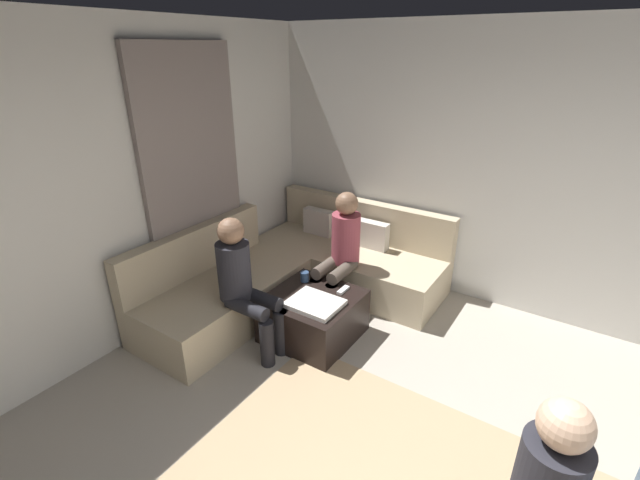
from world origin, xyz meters
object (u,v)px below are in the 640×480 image
sectional_couch (297,272)px  game_remote (343,290)px  coffee_mug (305,276)px  ottoman (313,316)px  person_on_couch_side (243,281)px  person_on_couch_back (341,248)px

sectional_couch → game_remote: bearing=-21.0°
coffee_mug → game_remote: size_ratio=0.63×
sectional_couch → ottoman: bearing=-42.5°
game_remote → ottoman: bearing=-129.3°
sectional_couch → person_on_couch_side: size_ratio=2.12×
coffee_mug → ottoman: bearing=-39.3°
sectional_couch → person_on_couch_side: 1.03m
person_on_couch_side → sectional_couch: bearing=-171.1°
sectional_couch → coffee_mug: size_ratio=26.84×
sectional_couch → person_on_couch_side: (0.15, -0.95, 0.38)m
coffee_mug → person_on_couch_back: (0.17, 0.37, 0.19)m
ottoman → person_on_couch_side: bearing=-131.3°
sectional_couch → person_on_couch_side: bearing=-81.1°
game_remote → person_on_couch_side: bearing=-130.6°
person_on_couch_back → ottoman: bearing=95.6°
ottoman → coffee_mug: coffee_mug is taller
sectional_couch → ottoman: size_ratio=3.36×
coffee_mug → person_on_couch_side: person_on_couch_side is taller
ottoman → coffee_mug: 0.38m
ottoman → game_remote: size_ratio=5.07×
coffee_mug → person_on_couch_back: person_on_couch_back is taller
sectional_couch → game_remote: size_ratio=17.00×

